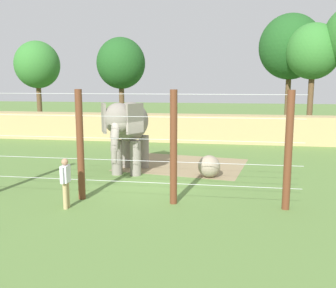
# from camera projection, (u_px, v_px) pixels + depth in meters

# --- Properties ---
(ground_plane) EXTENTS (120.00, 120.00, 0.00)m
(ground_plane) POSITION_uv_depth(u_px,v_px,m) (143.00, 184.00, 15.34)
(ground_plane) COLOR #5B7F3D
(dirt_patch) EXTENTS (6.60, 5.63, 0.01)m
(dirt_patch) POSITION_uv_depth(u_px,v_px,m) (183.00, 165.00, 18.91)
(dirt_patch) COLOR #937F5B
(dirt_patch) RESTS_ON ground
(embankment_wall) EXTENTS (36.00, 1.80, 1.87)m
(embankment_wall) POSITION_uv_depth(u_px,v_px,m) (179.00, 128.00, 26.35)
(embankment_wall) COLOR tan
(embankment_wall) RESTS_ON ground
(elephant) EXTENTS (1.86, 4.42, 3.28)m
(elephant) POSITION_uv_depth(u_px,v_px,m) (128.00, 126.00, 16.97)
(elephant) COLOR gray
(elephant) RESTS_ON ground
(enrichment_ball) EXTENTS (0.97, 0.97, 0.97)m
(enrichment_ball) POSITION_uv_depth(u_px,v_px,m) (209.00, 166.00, 16.39)
(enrichment_ball) COLOR gray
(enrichment_ball) RESTS_ON ground
(cable_fence) EXTENTS (11.57, 0.25, 3.87)m
(cable_fence) POSITION_uv_depth(u_px,v_px,m) (127.00, 146.00, 12.85)
(cable_fence) COLOR brown
(cable_fence) RESTS_ON ground
(zookeeper) EXTENTS (0.22, 0.58, 1.67)m
(zookeeper) POSITION_uv_depth(u_px,v_px,m) (66.00, 181.00, 12.27)
(zookeeper) COLOR tan
(zookeeper) RESTS_ON ground
(tree_left_of_centre) EXTENTS (4.09, 4.09, 7.82)m
(tree_left_of_centre) POSITION_uv_depth(u_px,v_px,m) (121.00, 64.00, 31.80)
(tree_left_of_centre) COLOR brown
(tree_left_of_centre) RESTS_ON ground
(tree_behind_wall) EXTENTS (3.98, 3.98, 7.72)m
(tree_behind_wall) POSITION_uv_depth(u_px,v_px,m) (37.00, 65.00, 33.63)
(tree_behind_wall) COLOR brown
(tree_behind_wall) RESTS_ON ground
(tree_right_of_centre) EXTENTS (4.12, 4.12, 8.62)m
(tree_right_of_centre) POSITION_uv_depth(u_px,v_px,m) (313.00, 52.00, 29.23)
(tree_right_of_centre) COLOR brown
(tree_right_of_centre) RESTS_ON ground
(tree_far_right) EXTENTS (5.20, 5.20, 9.76)m
(tree_far_right) POSITION_uv_depth(u_px,v_px,m) (290.00, 47.00, 31.68)
(tree_far_right) COLOR brown
(tree_far_right) RESTS_ON ground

